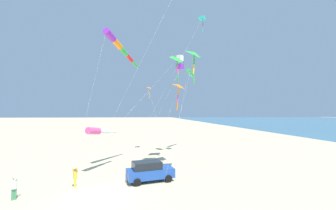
# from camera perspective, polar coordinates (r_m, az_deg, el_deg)

# --- Properties ---
(ground_plane) EXTENTS (600.00, 600.00, 0.00)m
(ground_plane) POSITION_cam_1_polar(r_m,az_deg,el_deg) (18.40, -18.31, -22.28)
(ground_plane) COLOR #C6B58C
(parked_car) EXTENTS (4.63, 2.90, 1.85)m
(parked_car) POSITION_cam_1_polar(r_m,az_deg,el_deg) (20.75, -5.05, -17.27)
(parked_car) COLOR #1E479E
(parked_car) RESTS_ON ground_plane
(cooler_box) EXTENTS (0.62, 0.42, 0.42)m
(cooler_box) POSITION_cam_1_polar(r_m,az_deg,el_deg) (21.39, -11.76, -18.83)
(cooler_box) COLOR white
(cooler_box) RESTS_ON ground_plane
(person_adult_flyer) EXTENTS (0.67, 0.59, 1.90)m
(person_adult_flyer) POSITION_cam_1_polar(r_m,az_deg,el_deg) (20.07, -36.05, -17.15)
(person_adult_flyer) COLOR #3D7F51
(person_adult_flyer) RESTS_ON ground_plane
(person_child_green_jacket) EXTENTS (0.45, 0.55, 1.72)m
(person_child_green_jacket) POSITION_cam_1_polar(r_m,az_deg,el_deg) (20.81, -23.73, -17.10)
(person_child_green_jacket) COLOR gold
(person_child_green_jacket) RESTS_ON ground_plane
(kite_delta_teal_far_right) EXTENTS (2.56, 13.38, 10.82)m
(kite_delta_teal_far_right) POSITION_cam_1_polar(r_m,az_deg,el_deg) (35.87, -5.13, 4.55)
(kite_delta_teal_far_right) COLOR orange
(kite_delta_teal_far_right) RESTS_ON ground_plane
(kite_delta_magenta_far_left) EXTENTS (12.41, 9.81, 13.95)m
(kite_delta_magenta_far_left) POSITION_cam_1_polar(r_m,az_deg,el_deg) (28.07, 2.53, 12.13)
(kite_delta_magenta_far_left) COLOR green
(kite_delta_magenta_far_left) RESTS_ON ground_plane
(kite_windsock_small_distant) EXTENTS (6.86, 16.70, 13.73)m
(kite_windsock_small_distant) POSITION_cam_1_polar(r_m,az_deg,el_deg) (36.65, 6.07, 8.49)
(kite_windsock_small_distant) COLOR green
(kite_windsock_small_distant) RESTS_ON ground_plane
(kite_windsock_green_low_center) EXTENTS (6.42, 7.44, 4.94)m
(kite_windsock_green_low_center) POSITION_cam_1_polar(r_m,az_deg,el_deg) (24.57, -18.12, -6.72)
(kite_windsock_green_low_center) COLOR #EF4C93
(kite_windsock_green_low_center) RESTS_ON ground_plane
(kite_windsock_striped_overhead) EXTENTS (5.67, 8.27, 14.96)m
(kite_windsock_striped_overhead) POSITION_cam_1_polar(r_m,az_deg,el_deg) (25.04, -13.08, 15.27)
(kite_windsock_striped_overhead) COLOR purple
(kite_windsock_striped_overhead) RESTS_ON ground_plane
(kite_delta_purple_drifting) EXTENTS (11.32, 8.60, 20.15)m
(kite_delta_purple_drifting) POSITION_cam_1_polar(r_m,az_deg,el_deg) (32.92, 9.22, 21.95)
(kite_delta_purple_drifting) COLOR #1EB7C6
(kite_delta_purple_drifting) RESTS_ON ground_plane
(kite_box_white_trailing) EXTENTS (7.51, 12.81, 15.03)m
(kite_box_white_trailing) POSITION_cam_1_polar(r_m,az_deg,el_deg) (32.50, 3.19, 11.37)
(kite_box_white_trailing) COLOR white
(kite_box_white_trailing) RESTS_ON ground_plane
(kite_delta_yellow_midlevel) EXTENTS (4.42, 2.68, 12.69)m
(kite_delta_yellow_midlevel) POSITION_cam_1_polar(r_m,az_deg,el_deg) (21.50, 7.17, 13.33)
(kite_delta_yellow_midlevel) COLOR green
(kite_delta_yellow_midlevel) RESTS_ON ground_plane
(kite_delta_rainbow_low_near) EXTENTS (4.58, 3.37, 10.03)m
(kite_delta_rainbow_low_near) POSITION_cam_1_polar(r_m,az_deg,el_deg) (25.54, 2.88, 4.99)
(kite_delta_rainbow_low_near) COLOR orange
(kite_delta_rainbow_low_near) RESTS_ON ground_plane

